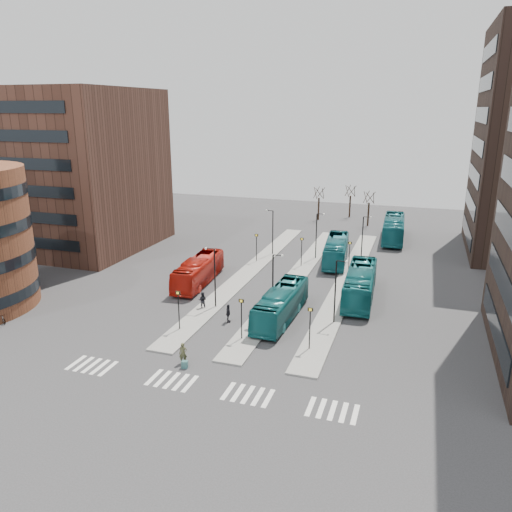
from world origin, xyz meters
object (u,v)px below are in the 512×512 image
(traveller, at_px, (183,353))
(bicycle_mid, at_px, (1,319))
(red_bus, at_px, (199,271))
(teal_bus_b, at_px, (336,250))
(suitcase, at_px, (185,364))
(teal_bus_c, at_px, (360,284))
(commuter_a, at_px, (203,300))
(teal_bus_a, at_px, (281,304))
(commuter_c, at_px, (251,322))
(commuter_b, at_px, (228,313))
(teal_bus_d, at_px, (394,229))

(traveller, xyz_separation_m, bicycle_mid, (-19.66, 1.49, -0.40))
(red_bus, relative_size, teal_bus_b, 0.95)
(suitcase, distance_m, bicycle_mid, 20.20)
(teal_bus_c, bearing_deg, commuter_a, -154.94)
(suitcase, xyz_separation_m, traveller, (-0.43, 0.63, 0.58))
(teal_bus_a, bearing_deg, commuter_c, -119.41)
(traveller, distance_m, commuter_a, 11.27)
(red_bus, bearing_deg, teal_bus_b, 40.74)
(traveller, distance_m, commuter_b, 8.51)
(commuter_b, bearing_deg, teal_bus_a, -78.72)
(red_bus, relative_size, bicycle_mid, 7.05)
(teal_bus_c, xyz_separation_m, traveller, (-11.39, -18.54, -0.80))
(teal_bus_b, xyz_separation_m, teal_bus_c, (4.65, -12.27, 0.07))
(teal_bus_b, distance_m, teal_bus_c, 13.13)
(red_bus, xyz_separation_m, teal_bus_d, (19.82, 27.47, 0.25))
(commuter_a, bearing_deg, traveller, 95.20)
(teal_bus_a, relative_size, teal_bus_c, 0.91)
(suitcase, xyz_separation_m, commuter_a, (-3.66, 11.43, 0.58))
(commuter_c, bearing_deg, red_bus, -139.61)
(teal_bus_d, bearing_deg, suitcase, -107.73)
(teal_bus_a, distance_m, commuter_b, 5.09)
(teal_bus_c, distance_m, commuter_c, 13.78)
(teal_bus_d, distance_m, commuter_c, 38.66)
(red_bus, xyz_separation_m, teal_bus_b, (13.49, 13.34, 0.08))
(red_bus, distance_m, bicycle_mid, 20.58)
(commuter_a, height_order, bicycle_mid, commuter_a)
(commuter_b, bearing_deg, teal_bus_b, -31.68)
(teal_bus_a, bearing_deg, teal_bus_c, 51.98)
(suitcase, relative_size, bicycle_mid, 0.38)
(teal_bus_d, bearing_deg, teal_bus_c, -95.87)
(teal_bus_b, bearing_deg, red_bus, -141.15)
(suitcase, height_order, bicycle_mid, bicycle_mid)
(traveller, height_order, bicycle_mid, traveller)
(commuter_a, height_order, commuter_b, commuter_b)
(teal_bus_a, xyz_separation_m, teal_bus_c, (6.45, 7.74, 0.14))
(red_bus, distance_m, commuter_b, 11.53)
(teal_bus_c, bearing_deg, teal_bus_d, 83.52)
(teal_bus_a, height_order, teal_bus_c, teal_bus_c)
(teal_bus_b, bearing_deg, teal_bus_c, -75.10)
(suitcase, height_order, traveller, traveller)
(suitcase, xyz_separation_m, commuter_b, (0.02, 9.12, 0.60))
(suitcase, xyz_separation_m, red_bus, (-7.17, 18.10, 1.23))
(red_bus, bearing_deg, suitcase, -72.32)
(commuter_b, bearing_deg, commuter_a, 42.01)
(teal_bus_d, bearing_deg, commuter_b, -111.32)
(suitcase, relative_size, commuter_c, 0.38)
(suitcase, height_order, teal_bus_c, teal_bus_c)
(commuter_a, bearing_deg, suitcase, 96.31)
(teal_bus_c, relative_size, traveller, 6.89)
(teal_bus_a, bearing_deg, commuter_b, -151.00)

